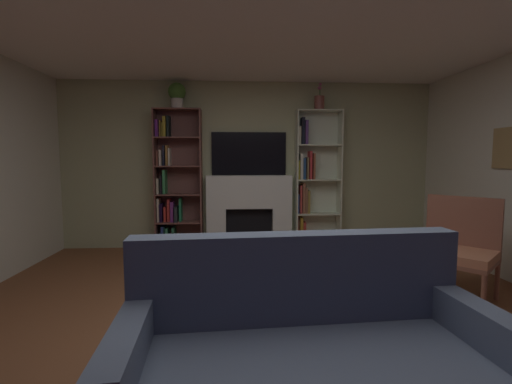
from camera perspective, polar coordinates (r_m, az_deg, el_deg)
The scene contains 11 objects.
ground_plane at distance 3.03m, azimuth 1.51°, elevation -21.65°, with size 7.05×7.05×0.00m, color brown.
wall_back_accent at distance 5.66m, azimuth -1.15°, elevation 4.20°, with size 5.76×0.06×2.53m, color #ACB186.
fireplace at distance 5.58m, azimuth -1.08°, elevation -2.81°, with size 1.39×0.51×1.11m.
tv at distance 5.60m, azimuth -1.13°, elevation 5.99°, with size 1.13×0.06×0.65m, color black.
bookshelf_left at distance 5.61m, azimuth -12.71°, elevation 0.99°, with size 0.69×0.30×2.09m.
bookshelf_right at distance 5.67m, azimuth 8.68°, elevation 1.71°, with size 0.69×0.27×2.09m.
potted_plant at distance 5.61m, azimuth -12.24°, elevation 14.70°, with size 0.25×0.25×0.38m.
vase_with_flowers at distance 5.69m, azimuth 9.87°, elevation 13.65°, with size 0.15×0.15×0.40m.
couch at distance 2.03m, azimuth 8.48°, elevation -26.39°, with size 1.89×0.98×0.96m.
armchair at distance 4.14m, azimuth 28.85°, elevation -7.42°, with size 0.89×0.89×0.99m.
coffee_table at distance 2.66m, azimuth 5.04°, elevation -16.68°, with size 0.93×0.53×0.44m.
Camera 1 is at (-0.24, -2.69, 1.37)m, focal length 25.60 mm.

